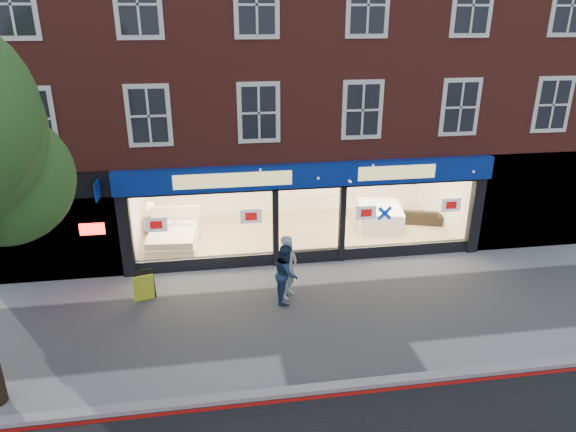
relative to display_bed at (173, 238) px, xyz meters
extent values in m
plane|color=gray|center=(4.29, -4.70, -0.42)|extent=(120.00, 120.00, 0.00)
cube|color=#8C0A07|center=(4.29, -7.80, -0.41)|extent=(60.00, 0.10, 0.01)
cube|color=gray|center=(4.29, -7.60, -0.36)|extent=(60.00, 0.25, 0.12)
cube|color=tan|center=(4.29, 0.55, -0.37)|extent=(11.00, 4.50, 0.10)
cube|color=maroon|center=(4.29, 2.30, 6.23)|extent=(19.00, 8.00, 6.70)
cube|color=navy|center=(4.29, -1.82, 2.53)|extent=(11.40, 0.28, 0.70)
cube|color=black|center=(4.29, -1.62, -0.22)|extent=(11.00, 0.18, 0.40)
cube|color=black|center=(-1.21, -1.65, 0.88)|extent=(0.35, 0.30, 2.60)
cube|color=black|center=(9.79, -1.65, 0.88)|extent=(0.35, 0.30, 2.60)
cube|color=white|center=(1.04, -1.70, 1.03)|extent=(4.20, 0.02, 2.10)
cube|color=white|center=(7.54, -1.70, 1.03)|extent=(4.20, 0.02, 2.10)
cube|color=white|center=(4.29, -1.45, 0.73)|extent=(1.80, 0.02, 2.10)
cube|color=silver|center=(4.29, 2.80, 0.88)|extent=(11.00, 0.20, 2.60)
cube|color=#FFEAC6|center=(4.29, 0.55, 2.18)|extent=(11.00, 4.50, 0.12)
cube|color=black|center=(-3.31, -1.40, 1.23)|extent=(3.80, 0.60, 3.30)
cube|color=#FF140C|center=(-2.11, -1.75, 1.18)|extent=(0.70, 0.04, 0.35)
cube|color=black|center=(11.79, -1.50, 1.23)|extent=(4.00, 0.40, 3.30)
cube|color=white|center=(-0.01, -0.13, -0.15)|extent=(1.73, 1.99, 0.33)
cube|color=white|center=(-0.01, -0.13, 0.13)|extent=(1.66, 1.91, 0.23)
cube|color=white|center=(0.07, 0.86, 0.24)|extent=(1.67, 0.25, 1.12)
cube|color=white|center=(-0.30, 0.57, 0.30)|extent=(0.63, 0.35, 0.11)
cube|color=white|center=(0.39, 0.51, 0.30)|extent=(0.63, 0.35, 0.11)
cube|color=brown|center=(-0.81, 1.34, -0.04)|extent=(0.56, 0.56, 0.55)
cube|color=white|center=(7.39, 0.69, -0.19)|extent=(1.86, 2.17, 0.25)
cube|color=white|center=(7.39, 0.69, 0.06)|extent=(1.86, 2.17, 0.25)
cube|color=white|center=(7.39, 0.69, 0.31)|extent=(1.86, 2.17, 0.25)
imported|color=black|center=(8.89, 0.83, -0.05)|extent=(1.94, 1.24, 0.53)
cube|color=#CDDD27|center=(-0.61, -3.25, 0.01)|extent=(0.63, 0.48, 0.86)
imported|color=#9B9EA2|center=(3.33, -3.64, 0.50)|extent=(0.73, 0.80, 1.83)
imported|color=#192B46|center=(3.24, -3.86, 0.41)|extent=(0.75, 0.90, 1.66)
camera|label=1|loc=(1.39, -16.07, 6.94)|focal=32.00mm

